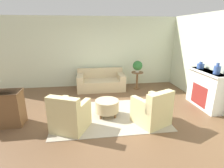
{
  "coord_description": "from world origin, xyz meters",
  "views": [
    {
      "loc": [
        -0.54,
        -4.35,
        2.31
      ],
      "look_at": [
        0.15,
        0.55,
        0.75
      ],
      "focal_mm": 28.0,
      "sensor_mm": 36.0,
      "label": 1
    }
  ],
  "objects_px": {
    "armchair_right": "(153,111)",
    "potted_plant_on_side_table": "(138,66)",
    "side_table": "(137,78)",
    "vase_mantel_far": "(217,70)",
    "vase_mantel_near": "(200,66)",
    "ottoman_table": "(107,106)",
    "couch": "(101,82)",
    "armchair_left": "(69,116)"
  },
  "relations": [
    {
      "from": "couch",
      "to": "side_table",
      "type": "relative_size",
      "value": 2.68
    },
    {
      "from": "vase_mantel_near",
      "to": "potted_plant_on_side_table",
      "type": "xyz_separation_m",
      "value": [
        -1.53,
        1.63,
        -0.29
      ]
    },
    {
      "from": "armchair_left",
      "to": "vase_mantel_far",
      "type": "height_order",
      "value": "vase_mantel_far"
    },
    {
      "from": "couch",
      "to": "potted_plant_on_side_table",
      "type": "xyz_separation_m",
      "value": [
        1.44,
        -0.13,
        0.64
      ]
    },
    {
      "from": "side_table",
      "to": "potted_plant_on_side_table",
      "type": "relative_size",
      "value": 1.53
    },
    {
      "from": "ottoman_table",
      "to": "vase_mantel_far",
      "type": "distance_m",
      "value": 3.15
    },
    {
      "from": "ottoman_table",
      "to": "potted_plant_on_side_table",
      "type": "distance_m",
      "value": 2.68
    },
    {
      "from": "armchair_left",
      "to": "vase_mantel_near",
      "type": "xyz_separation_m",
      "value": [
        3.95,
        1.12,
        0.86
      ]
    },
    {
      "from": "ottoman_table",
      "to": "side_table",
      "type": "xyz_separation_m",
      "value": [
        1.46,
        2.15,
        0.17
      ]
    },
    {
      "from": "ottoman_table",
      "to": "vase_mantel_far",
      "type": "bearing_deg",
      "value": -3.65
    },
    {
      "from": "vase_mantel_near",
      "to": "couch",
      "type": "bearing_deg",
      "value": 149.49
    },
    {
      "from": "couch",
      "to": "potted_plant_on_side_table",
      "type": "bearing_deg",
      "value": -5.03
    },
    {
      "from": "armchair_left",
      "to": "vase_mantel_far",
      "type": "xyz_separation_m",
      "value": [
        3.95,
        0.4,
        0.9
      ]
    },
    {
      "from": "ottoman_table",
      "to": "potted_plant_on_side_table",
      "type": "height_order",
      "value": "potted_plant_on_side_table"
    },
    {
      "from": "armchair_left",
      "to": "vase_mantel_near",
      "type": "bearing_deg",
      "value": 15.81
    },
    {
      "from": "vase_mantel_near",
      "to": "potted_plant_on_side_table",
      "type": "relative_size",
      "value": 0.48
    },
    {
      "from": "ottoman_table",
      "to": "potted_plant_on_side_table",
      "type": "xyz_separation_m",
      "value": [
        1.46,
        2.15,
        0.65
      ]
    },
    {
      "from": "armchair_right",
      "to": "potted_plant_on_side_table",
      "type": "bearing_deg",
      "value": 82.2
    },
    {
      "from": "armchair_right",
      "to": "vase_mantel_near",
      "type": "distance_m",
      "value": 2.38
    },
    {
      "from": "armchair_left",
      "to": "armchair_right",
      "type": "bearing_deg",
      "value": 0.0
    },
    {
      "from": "couch",
      "to": "ottoman_table",
      "type": "relative_size",
      "value": 2.83
    },
    {
      "from": "potted_plant_on_side_table",
      "to": "couch",
      "type": "bearing_deg",
      "value": 174.97
    },
    {
      "from": "armchair_right",
      "to": "ottoman_table",
      "type": "distance_m",
      "value": 1.23
    },
    {
      "from": "armchair_right",
      "to": "vase_mantel_far",
      "type": "relative_size",
      "value": 3.2
    },
    {
      "from": "armchair_right",
      "to": "potted_plant_on_side_table",
      "type": "xyz_separation_m",
      "value": [
        0.38,
        2.75,
        0.58
      ]
    },
    {
      "from": "couch",
      "to": "side_table",
      "type": "height_order",
      "value": "couch"
    },
    {
      "from": "couch",
      "to": "armchair_right",
      "type": "relative_size",
      "value": 1.84
    },
    {
      "from": "side_table",
      "to": "vase_mantel_far",
      "type": "xyz_separation_m",
      "value": [
        1.53,
        -2.34,
        0.8
      ]
    },
    {
      "from": "couch",
      "to": "vase_mantel_far",
      "type": "xyz_separation_m",
      "value": [
        2.98,
        -2.47,
        0.96
      ]
    },
    {
      "from": "ottoman_table",
      "to": "side_table",
      "type": "relative_size",
      "value": 0.94
    },
    {
      "from": "armchair_right",
      "to": "side_table",
      "type": "relative_size",
      "value": 1.45
    },
    {
      "from": "potted_plant_on_side_table",
      "to": "vase_mantel_far",
      "type": "bearing_deg",
      "value": -56.8
    },
    {
      "from": "armchair_right",
      "to": "vase_mantel_near",
      "type": "xyz_separation_m",
      "value": [
        1.91,
        1.12,
        0.86
      ]
    },
    {
      "from": "vase_mantel_near",
      "to": "vase_mantel_far",
      "type": "relative_size",
      "value": 0.69
    },
    {
      "from": "side_table",
      "to": "potted_plant_on_side_table",
      "type": "distance_m",
      "value": 0.48
    },
    {
      "from": "ottoman_table",
      "to": "vase_mantel_near",
      "type": "relative_size",
      "value": 3.02
    },
    {
      "from": "armchair_left",
      "to": "vase_mantel_far",
      "type": "distance_m",
      "value": 4.07
    },
    {
      "from": "vase_mantel_far",
      "to": "armchair_right",
      "type": "bearing_deg",
      "value": -168.13
    },
    {
      "from": "armchair_left",
      "to": "armchair_right",
      "type": "xyz_separation_m",
      "value": [
        2.04,
        0.0,
        0.0
      ]
    },
    {
      "from": "armchair_left",
      "to": "couch",
      "type": "bearing_deg",
      "value": 71.39
    },
    {
      "from": "ottoman_table",
      "to": "side_table",
      "type": "height_order",
      "value": "side_table"
    },
    {
      "from": "side_table",
      "to": "vase_mantel_near",
      "type": "xyz_separation_m",
      "value": [
        1.53,
        -1.63,
        0.77
      ]
    }
  ]
}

